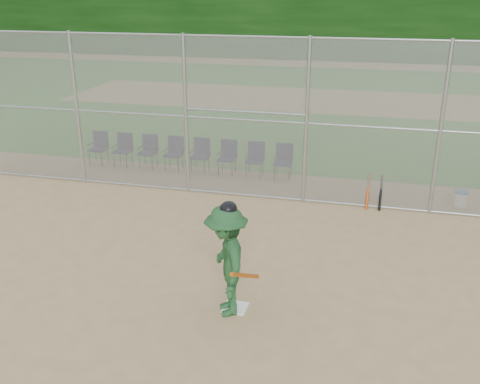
% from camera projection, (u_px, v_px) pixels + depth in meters
% --- Properties ---
extents(ground, '(100.00, 100.00, 0.00)m').
position_uv_depth(ground, '(205.00, 304.00, 9.01)').
color(ground, tan).
rests_on(ground, ground).
extents(grass_strip, '(100.00, 100.00, 0.00)m').
position_uv_depth(grass_strip, '(318.00, 100.00, 25.33)').
color(grass_strip, '#29671F').
rests_on(grass_strip, ground).
extents(dirt_patch_far, '(24.00, 24.00, 0.00)m').
position_uv_depth(dirt_patch_far, '(318.00, 100.00, 25.33)').
color(dirt_patch_far, tan).
rests_on(dirt_patch_far, ground).
extents(backstop_fence, '(16.09, 0.09, 4.00)m').
position_uv_depth(backstop_fence, '(265.00, 118.00, 12.80)').
color(backstop_fence, gray).
rests_on(backstop_fence, ground).
extents(home_plate, '(0.40, 0.40, 0.02)m').
position_uv_depth(home_plate, '(235.00, 307.00, 8.91)').
color(home_plate, white).
rests_on(home_plate, ground).
extents(batter_at_plate, '(1.12, 1.47, 1.95)m').
position_uv_depth(batter_at_plate, '(226.00, 260.00, 8.48)').
color(batter_at_plate, '#1F4D26').
rests_on(batter_at_plate, ground).
extents(water_cooler, '(0.31, 0.31, 0.39)m').
position_uv_depth(water_cooler, '(461.00, 199.00, 12.99)').
color(water_cooler, white).
rests_on(water_cooler, ground).
extents(spare_bats, '(0.36, 0.33, 0.83)m').
position_uv_depth(spare_bats, '(374.00, 192.00, 12.79)').
color(spare_bats, '#D84C14').
rests_on(spare_bats, ground).
extents(chair_0, '(0.54, 0.52, 0.96)m').
position_uv_depth(chair_0, '(98.00, 148.00, 16.03)').
color(chair_0, '#0F1037').
rests_on(chair_0, ground).
extents(chair_1, '(0.54, 0.52, 0.96)m').
position_uv_depth(chair_1, '(123.00, 150.00, 15.85)').
color(chair_1, '#0F1037').
rests_on(chair_1, ground).
extents(chair_2, '(0.54, 0.52, 0.96)m').
position_uv_depth(chair_2, '(148.00, 152.00, 15.67)').
color(chair_2, '#0F1037').
rests_on(chair_2, ground).
extents(chair_3, '(0.54, 0.52, 0.96)m').
position_uv_depth(chair_3, '(174.00, 154.00, 15.49)').
color(chair_3, '#0F1037').
rests_on(chair_3, ground).
extents(chair_4, '(0.54, 0.52, 0.96)m').
position_uv_depth(chair_4, '(200.00, 156.00, 15.31)').
color(chair_4, '#0F1037').
rests_on(chair_4, ground).
extents(chair_5, '(0.54, 0.52, 0.96)m').
position_uv_depth(chair_5, '(227.00, 158.00, 15.13)').
color(chair_5, '#0F1037').
rests_on(chair_5, ground).
extents(chair_6, '(0.54, 0.52, 0.96)m').
position_uv_depth(chair_6, '(255.00, 160.00, 14.96)').
color(chair_6, '#0F1037').
rests_on(chair_6, ground).
extents(chair_7, '(0.54, 0.52, 0.96)m').
position_uv_depth(chair_7, '(283.00, 162.00, 14.78)').
color(chair_7, '#0F1037').
rests_on(chair_7, ground).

